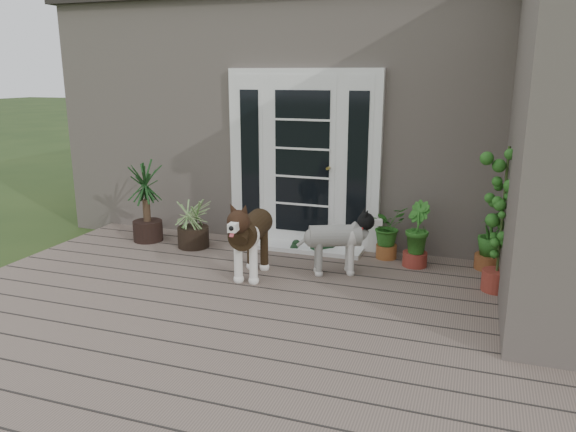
% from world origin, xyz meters
% --- Properties ---
extents(deck, '(6.20, 4.60, 0.12)m').
position_xyz_m(deck, '(0.00, 0.40, 0.06)').
color(deck, '#6B5B4C').
rests_on(deck, ground).
extents(house_main, '(7.40, 4.00, 3.10)m').
position_xyz_m(house_main, '(0.00, 4.65, 1.55)').
color(house_main, '#665E54').
rests_on(house_main, ground).
extents(roof_main, '(7.60, 4.20, 0.20)m').
position_xyz_m(roof_main, '(0.00, 4.65, 3.20)').
color(roof_main, '#2D2826').
rests_on(roof_main, house_main).
extents(door_unit, '(1.90, 0.14, 2.15)m').
position_xyz_m(door_unit, '(-0.20, 2.60, 1.19)').
color(door_unit, white).
rests_on(door_unit, deck).
extents(door_step, '(1.60, 0.40, 0.05)m').
position_xyz_m(door_step, '(-0.20, 2.40, 0.14)').
color(door_step, white).
rests_on(door_step, deck).
extents(brindle_dog, '(0.47, 0.94, 0.76)m').
position_xyz_m(brindle_dog, '(-0.36, 1.34, 0.50)').
color(brindle_dog, '#312112').
rests_on(brindle_dog, deck).
extents(white_dog, '(0.80, 0.59, 0.62)m').
position_xyz_m(white_dog, '(0.45, 1.70, 0.43)').
color(white_dog, beige).
rests_on(white_dog, deck).
extents(spider_plant, '(0.66, 0.66, 0.68)m').
position_xyz_m(spider_plant, '(-1.44, 2.04, 0.46)').
color(spider_plant, '#899B5F').
rests_on(spider_plant, deck).
extents(yucca, '(0.92, 0.92, 1.02)m').
position_xyz_m(yucca, '(-2.12, 2.09, 0.63)').
color(yucca, '#113411').
rests_on(yucca, deck).
extents(herb_a, '(0.58, 0.58, 0.53)m').
position_xyz_m(herb_a, '(0.89, 2.40, 0.38)').
color(herb_a, '#265217').
rests_on(herb_a, deck).
extents(herb_b, '(0.45, 0.45, 0.52)m').
position_xyz_m(herb_b, '(1.23, 2.23, 0.38)').
color(herb_b, '#1B5E1A').
rests_on(herb_b, deck).
extents(herb_c, '(0.43, 0.43, 0.52)m').
position_xyz_m(herb_c, '(2.01, 2.40, 0.38)').
color(herb_c, '#1A5E20').
rests_on(herb_c, deck).
extents(sapling, '(0.54, 0.54, 1.49)m').
position_xyz_m(sapling, '(2.08, 1.75, 0.86)').
color(sapling, '#1E5A19').
rests_on(sapling, deck).
extents(clog_left, '(0.17, 0.29, 0.08)m').
position_xyz_m(clog_left, '(-0.22, 2.36, 0.16)').
color(clog_left, black).
rests_on(clog_left, deck).
extents(clog_right, '(0.33, 0.36, 0.10)m').
position_xyz_m(clog_right, '(0.13, 2.37, 0.17)').
color(clog_right, '#15351A').
rests_on(clog_right, deck).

